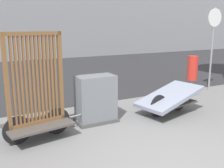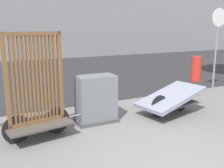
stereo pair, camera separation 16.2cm
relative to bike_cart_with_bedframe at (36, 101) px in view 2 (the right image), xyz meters
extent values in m
cube|color=#2D2D30|center=(1.60, 6.86, -0.74)|extent=(56.00, 10.50, 0.01)
cube|color=#4C4742|center=(0.00, 0.00, -0.45)|extent=(1.33, 0.97, 0.04)
cylinder|color=black|center=(0.39, 0.06, -0.47)|extent=(0.54, 0.12, 0.54)
cylinder|color=black|center=(-0.40, -0.07, -0.47)|extent=(0.54, 0.12, 0.54)
cylinder|color=gray|center=(0.94, 0.16, -0.45)|extent=(0.70, 0.14, 0.03)
cube|color=brown|center=(0.00, 0.00, -0.40)|extent=(1.09, 0.25, 0.07)
cube|color=brown|center=(0.00, 0.00, 1.26)|extent=(1.09, 0.25, 0.07)
cube|color=brown|center=(-0.51, -0.08, 0.43)|extent=(0.08, 0.08, 1.73)
cube|color=brown|center=(0.50, 0.08, 0.43)|extent=(0.08, 0.08, 1.73)
cube|color=brown|center=(-0.40, -0.07, 0.43)|extent=(0.04, 0.05, 1.66)
cube|color=brown|center=(-0.33, -0.05, 0.43)|extent=(0.04, 0.05, 1.66)
cube|color=brown|center=(-0.26, -0.04, 0.43)|extent=(0.04, 0.05, 1.66)
cube|color=brown|center=(-0.19, -0.03, 0.43)|extent=(0.04, 0.05, 1.66)
cube|color=brown|center=(-0.11, -0.02, 0.43)|extent=(0.04, 0.05, 1.66)
cube|color=brown|center=(-0.04, -0.01, 0.43)|extent=(0.04, 0.05, 1.66)
cube|color=brown|center=(0.03, 0.01, 0.43)|extent=(0.04, 0.05, 1.66)
cube|color=brown|center=(0.10, 0.02, 0.43)|extent=(0.04, 0.05, 1.66)
cube|color=brown|center=(0.18, 0.03, 0.43)|extent=(0.04, 0.05, 1.66)
cube|color=brown|center=(0.25, 0.04, 0.43)|extent=(0.04, 0.05, 1.66)
cube|color=brown|center=(0.32, 0.05, 0.43)|extent=(0.04, 0.05, 1.66)
cube|color=brown|center=(0.39, 0.06, 0.43)|extent=(0.04, 0.05, 1.66)
cube|color=#4C4742|center=(3.20, 0.00, -0.45)|extent=(1.35, 1.00, 0.04)
cylinder|color=black|center=(3.59, 0.07, -0.47)|extent=(0.53, 0.14, 0.54)
cylinder|color=black|center=(2.81, -0.08, -0.47)|extent=(0.53, 0.14, 0.54)
cylinder|color=gray|center=(4.14, 0.18, -0.45)|extent=(0.69, 0.16, 0.03)
cube|color=#8C93A8|center=(3.20, 0.00, -0.30)|extent=(1.75, 1.20, 0.45)
cube|color=#4C4C4C|center=(1.35, 0.31, -0.70)|extent=(0.92, 0.55, 0.08)
cube|color=slate|center=(1.35, 0.31, -0.21)|extent=(0.86, 0.49, 1.07)
cylinder|color=gray|center=(5.17, 1.26, -0.53)|extent=(0.06, 0.06, 0.43)
cylinder|color=red|center=(5.17, 1.26, 0.07)|extent=(0.32, 0.32, 0.78)
cylinder|color=gray|center=(5.96, 1.26, 0.62)|extent=(0.06, 0.06, 2.73)
cylinder|color=white|center=(5.96, 1.24, 1.65)|extent=(0.57, 0.02, 0.57)
camera|label=1|loc=(-0.96, -4.84, 1.40)|focal=42.00mm
camera|label=2|loc=(-0.81, -4.91, 1.40)|focal=42.00mm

